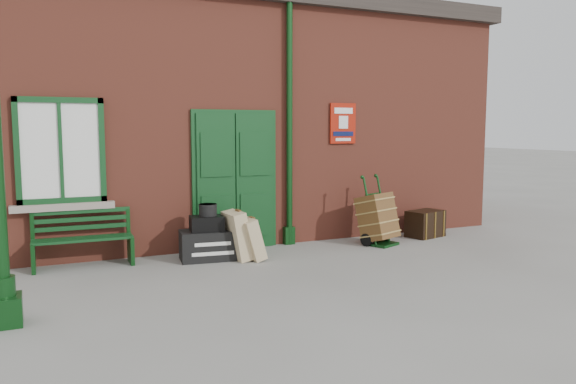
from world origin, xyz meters
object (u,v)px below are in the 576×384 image
bench (83,237)px  houdini_trunk (210,245)px  porter_trolley (378,218)px  dark_trunk (425,224)px

bench → houdini_trunk: (1.77, -0.35, -0.20)m
houdini_trunk → porter_trolley: porter_trolley is taller
bench → porter_trolley: bearing=-4.4°
houdini_trunk → porter_trolley: (2.91, -0.10, 0.23)m
dark_trunk → houdini_trunk: bearing=166.9°
porter_trolley → dark_trunk: (1.17, 0.21, -0.21)m
bench → houdini_trunk: bench is taller
bench → houdini_trunk: size_ratio=1.54×
bench → dark_trunk: bench is taller
porter_trolley → dark_trunk: porter_trolley is taller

